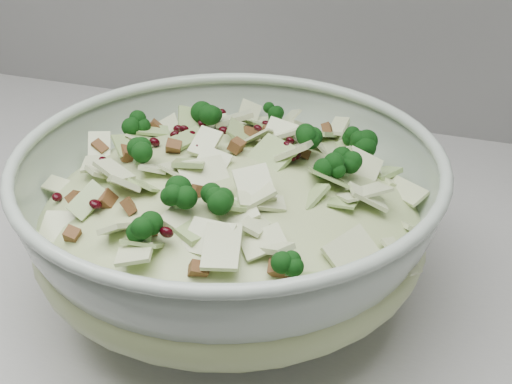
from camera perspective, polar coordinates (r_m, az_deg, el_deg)
mixing_bowl at (r=0.58m, az=-2.08°, el=-2.52°), size 0.37×0.37×0.14m
salad at (r=0.57m, az=-2.12°, el=-0.66°), size 0.34×0.34×0.14m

